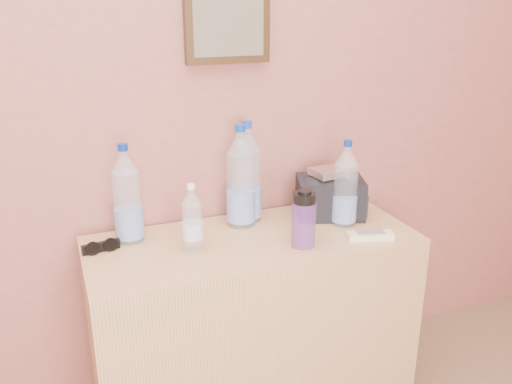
% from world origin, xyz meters
% --- Properties ---
extents(picture_frame, '(0.30, 0.03, 0.25)m').
position_xyz_m(picture_frame, '(0.44, 1.98, 1.40)').
color(picture_frame, '#382311').
rests_on(picture_frame, room_shell).
extents(dresser, '(1.13, 0.47, 0.71)m').
position_xyz_m(dresser, '(0.44, 1.74, 0.35)').
color(dresser, tan).
rests_on(dresser, ground).
extents(pet_large_a, '(0.09, 0.09, 0.34)m').
position_xyz_m(pet_large_a, '(0.05, 1.88, 0.86)').
color(pet_large_a, silver).
rests_on(pet_large_a, dresser).
extents(pet_large_b, '(0.10, 0.10, 0.37)m').
position_xyz_m(pet_large_b, '(0.45, 1.87, 0.87)').
color(pet_large_b, silver).
rests_on(pet_large_b, dresser).
extents(pet_large_c, '(0.10, 0.10, 0.37)m').
position_xyz_m(pet_large_c, '(0.49, 1.91, 0.87)').
color(pet_large_c, white).
rests_on(pet_large_c, dresser).
extents(pet_large_d, '(0.09, 0.09, 0.32)m').
position_xyz_m(pet_large_d, '(0.80, 1.74, 0.85)').
color(pet_large_d, silver).
rests_on(pet_large_d, dresser).
extents(pet_small, '(0.07, 0.07, 0.23)m').
position_xyz_m(pet_small, '(0.23, 1.73, 0.81)').
color(pet_small, white).
rests_on(pet_small, dresser).
extents(nalgene_bottle, '(0.08, 0.08, 0.20)m').
position_xyz_m(nalgene_bottle, '(0.58, 1.62, 0.80)').
color(nalgene_bottle, '#6D3B9E').
rests_on(nalgene_bottle, dresser).
extents(sunglasses, '(0.13, 0.07, 0.03)m').
position_xyz_m(sunglasses, '(-0.05, 1.83, 0.72)').
color(sunglasses, black).
rests_on(sunglasses, dresser).
extents(ac_remote, '(0.17, 0.09, 0.02)m').
position_xyz_m(ac_remote, '(0.82, 1.59, 0.72)').
color(ac_remote, white).
rests_on(ac_remote, dresser).
extents(toiletry_bag, '(0.29, 0.25, 0.17)m').
position_xyz_m(toiletry_bag, '(0.79, 1.83, 0.79)').
color(toiletry_bag, black).
rests_on(toiletry_bag, dresser).
extents(foil_packet, '(0.13, 0.11, 0.03)m').
position_xyz_m(foil_packet, '(0.78, 1.82, 0.89)').
color(foil_packet, silver).
rests_on(foil_packet, toiletry_bag).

